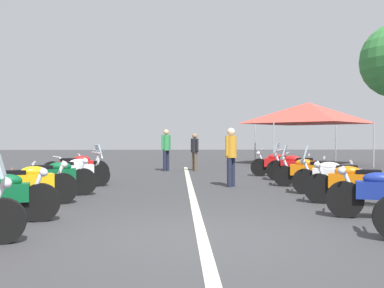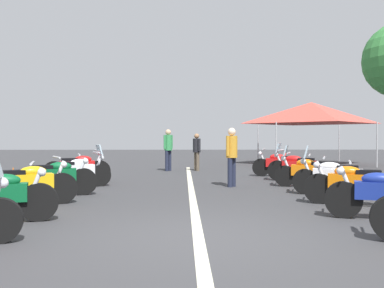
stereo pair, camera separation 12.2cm
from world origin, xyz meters
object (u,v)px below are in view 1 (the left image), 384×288
Objects in this scene: motorcycle_left_row_3 at (53,177)px; motorcycle_right_row_3 at (336,176)px; motorcycle_left_row_5 at (76,167)px; motorcycle_right_row_2 at (356,183)px; bystander_1 at (195,149)px; motorcycle_right_row_4 at (310,171)px; bystander_0 at (166,147)px; motorcycle_left_row_2 at (25,184)px; traffic_cone_0 at (12,179)px; event_tent at (308,113)px; bystander_2 at (231,152)px; motorcycle_right_row_5 at (297,166)px; motorcycle_left_row_4 at (73,171)px; motorcycle_right_row_6 at (280,164)px; traffic_cone_1 at (1,184)px.

motorcycle_left_row_3 is 6.80m from motorcycle_right_row_3.
motorcycle_left_row_5 is 0.96× the size of motorcycle_right_row_3.
bystander_1 is (8.81, 3.01, 0.45)m from motorcycle_right_row_2.
motorcycle_right_row_4 is 7.14m from bystander_0.
motorcycle_right_row_3 reaches higher than motorcycle_left_row_5.
motorcycle_left_row_5 reaches higher than motorcycle_left_row_2.
motorcycle_right_row_4 is 3.28× the size of traffic_cone_0.
motorcycle_right_row_3 is 1.33× the size of bystander_1.
motorcycle_left_row_2 is 0.38× the size of event_tent.
bystander_1 is 0.93× the size of bystander_2.
event_tent is (9.82, -3.03, 2.19)m from motorcycle_right_row_4.
motorcycle_right_row_5 is (3.14, 0.06, 0.01)m from motorcycle_right_row_3.
motorcycle_left_row_2 is 16.34m from event_tent.
motorcycle_left_row_2 is at bearing 44.51° from motorcycle_right_row_4.
motorcycle_left_row_2 is 6.78m from motorcycle_right_row_2.
bystander_1 is 5.64m from bystander_2.
motorcycle_right_row_4 is 2.27m from bystander_2.
motorcycle_left_row_4 reaches higher than motorcycle_left_row_3.
motorcycle_left_row_4 is 1.58m from traffic_cone_0.
motorcycle_left_row_5 is (4.50, 0.06, 0.00)m from motorcycle_left_row_2.
motorcycle_right_row_2 reaches higher than traffic_cone_0.
motorcycle_left_row_5 is 8.18m from motorcycle_right_row_2.
traffic_cone_1 is at bearing 49.31° from motorcycle_right_row_6.
traffic_cone_1 is at bearing 47.48° from motorcycle_right_row_5.
traffic_cone_0 is at bearing -154.74° from bystander_1.
motorcycle_left_row_4 is 3.20× the size of traffic_cone_1.
bystander_1 reaches higher than motorcycle_left_row_3.
motorcycle_right_row_3 is 2.97m from bystander_2.
motorcycle_right_row_4 is at bearing 162.86° from event_tent.
bystander_2 is at bearing 73.30° from motorcycle_right_row_6.
motorcycle_left_row_3 is at bearing -141.30° from bystander_1.
motorcycle_left_row_4 is 4.44m from bystander_2.
event_tent reaches higher than bystander_0.
bystander_2 is (-2.92, 2.12, 0.52)m from motorcycle_right_row_6.
motorcycle_right_row_5 is at bearing -69.42° from traffic_cone_1.
motorcycle_left_row_3 is at bearing 18.38° from motorcycle_right_row_3.
motorcycle_right_row_3 is 1.24× the size of bystander_2.
motorcycle_left_row_5 is at bearing -13.08° from motorcycle_right_row_2.
motorcycle_right_row_6 is at bearing 19.27° from motorcycle_left_row_3.
motorcycle_right_row_3 is at bearing -90.92° from traffic_cone_1.
motorcycle_left_row_3 reaches higher than motorcycle_right_row_6.
motorcycle_left_row_4 is (3.13, -0.18, -0.00)m from motorcycle_left_row_2.
bystander_0 is at bearing -41.03° from motorcycle_right_row_3.
motorcycle_right_row_2 is at bearing -108.42° from traffic_cone_0.
bystander_0 is (4.31, -2.65, 0.55)m from motorcycle_left_row_5.
motorcycle_right_row_3 is 1.20× the size of bystander_0.
motorcycle_right_row_3 is 1.01× the size of motorcycle_right_row_6.
motorcycle_left_row_3 is at bearing -130.45° from traffic_cone_0.
motorcycle_left_row_3 is 7.75m from bystander_0.
motorcycle_left_row_4 is at bearing 135.31° from event_tent.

